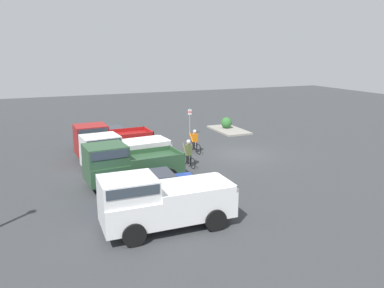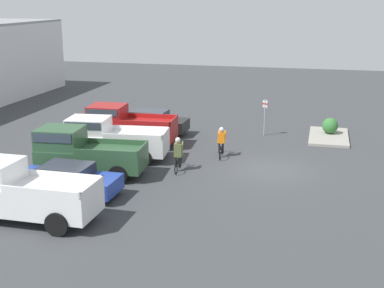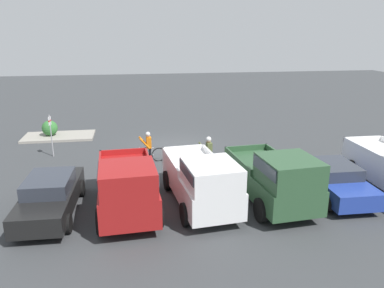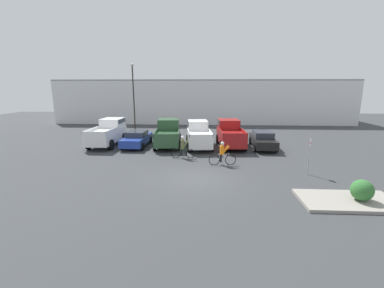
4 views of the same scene
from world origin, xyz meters
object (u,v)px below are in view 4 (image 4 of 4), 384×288
object	(u,v)px
pickup_truck_3	(230,133)
cyclist_1	(183,147)
sedan_1	(263,140)
pickup_truck_2	(199,134)
cyclist_0	(222,153)
shrub	(362,190)
pickup_truck_1	(168,132)
sedan_0	(137,139)
fire_lane_sign	(309,152)
pickup_truck_0	(108,132)
lamppost	(133,92)

from	to	relation	value
pickup_truck_3	cyclist_1	distance (m)	5.73
sedan_1	pickup_truck_2	bearing A→B (deg)	176.26
cyclist_0	shrub	size ratio (longest dim) A/B	1.93
cyclist_0	cyclist_1	bearing A→B (deg)	150.37
cyclist_1	shrub	xyz separation A→B (m)	(8.86, -7.31, -0.23)
pickup_truck_1	cyclist_1	world-z (taller)	pickup_truck_1
pickup_truck_1	cyclist_0	bearing A→B (deg)	-52.27
pickup_truck_1	pickup_truck_2	bearing A→B (deg)	-5.75
sedan_0	sedan_1	distance (m)	11.20
sedan_1	cyclist_0	distance (m)	6.54
cyclist_1	fire_lane_sign	size ratio (longest dim) A/B	0.78
sedan_0	shrub	bearing A→B (deg)	-39.54
pickup_truck_2	fire_lane_sign	size ratio (longest dim) A/B	2.32
pickup_truck_2	shrub	xyz separation A→B (m)	(7.80, -11.33, -0.50)
pickup_truck_3	shrub	size ratio (longest dim) A/B	5.20
pickup_truck_3	shrub	xyz separation A→B (m)	(4.98, -11.51, -0.55)
pickup_truck_0	shrub	bearing A→B (deg)	-35.65
pickup_truck_1	fire_lane_sign	xyz separation A→B (m)	(9.69, -7.66, 0.21)
sedan_0	shrub	size ratio (longest dim) A/B	4.69
cyclist_0	sedan_1	bearing A→B (deg)	53.89
fire_lane_sign	shrub	size ratio (longest dim) A/B	2.38
sedan_1	cyclist_1	distance (m)	7.64
cyclist_1	shrub	size ratio (longest dim) A/B	1.86
pickup_truck_0	pickup_truck_1	xyz separation A→B (m)	(5.56, 0.03, -0.01)
sedan_1	fire_lane_sign	world-z (taller)	fire_lane_sign
pickup_truck_0	sedan_1	distance (m)	14.02
pickup_truck_2	lamppost	bearing A→B (deg)	131.76
sedan_1	fire_lane_sign	bearing A→B (deg)	-79.85
pickup_truck_0	shrub	xyz separation A→B (m)	(16.15, -11.58, -0.56)
pickup_truck_0	cyclist_0	bearing A→B (deg)	-30.18
pickup_truck_3	cyclist_0	xyz separation A→B (m)	(-1.03, -5.82, -0.38)
lamppost	pickup_truck_3	bearing A→B (deg)	-39.47
fire_lane_sign	lamppost	distance (m)	22.97
sedan_0	pickup_truck_2	xyz separation A→B (m)	(5.56, 0.31, 0.43)
cyclist_0	shrub	bearing A→B (deg)	-43.42
pickup_truck_1	cyclist_1	bearing A→B (deg)	-68.07
pickup_truck_2	shrub	bearing A→B (deg)	-55.46
pickup_truck_1	shrub	bearing A→B (deg)	-47.63
pickup_truck_0	shrub	distance (m)	19.88
sedan_1	sedan_0	bearing A→B (deg)	179.69
pickup_truck_0	fire_lane_sign	bearing A→B (deg)	-26.57
sedan_0	sedan_1	world-z (taller)	sedan_1
lamppost	pickup_truck_1	bearing A→B (deg)	-58.42
pickup_truck_2	pickup_truck_3	xyz separation A→B (m)	(2.82, 0.18, 0.05)
sedan_0	cyclist_1	size ratio (longest dim) A/B	2.52
cyclist_0	pickup_truck_2	bearing A→B (deg)	107.61
sedan_1	shrub	xyz separation A→B (m)	(2.16, -10.96, -0.11)
cyclist_0	fire_lane_sign	size ratio (longest dim) A/B	0.81
shrub	pickup_truck_0	bearing A→B (deg)	144.35
sedan_1	shrub	distance (m)	11.17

